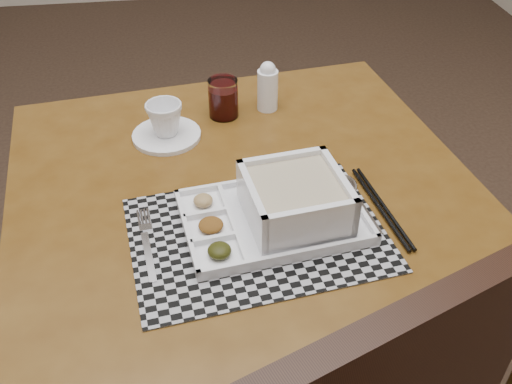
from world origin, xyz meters
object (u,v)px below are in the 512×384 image
dining_table (247,215)px  cup (165,119)px  juice_glass (223,100)px  creamer_bottle (268,87)px  serving_tray (287,207)px

dining_table → cup: bearing=126.3°
dining_table → juice_glass: size_ratio=11.31×
cup → creamer_bottle: (0.24, 0.09, 0.01)m
serving_tray → cup: (-0.21, 0.31, 0.01)m
serving_tray → cup: size_ratio=4.38×
dining_table → creamer_bottle: (0.09, 0.30, 0.13)m
serving_tray → cup: serving_tray is taller
serving_tray → juice_glass: 0.40m
juice_glass → serving_tray: bearing=-79.0°
dining_table → juice_glass: juice_glass is taller
cup → creamer_bottle: 0.26m
dining_table → creamer_bottle: 0.33m
dining_table → serving_tray: size_ratio=2.93×
juice_glass → creamer_bottle: creamer_bottle is taller
serving_tray → creamer_bottle: size_ratio=2.91×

